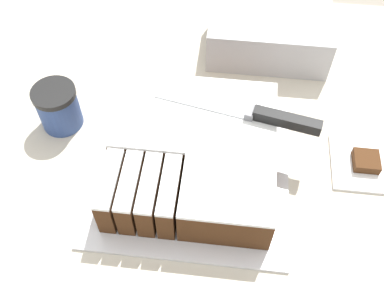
% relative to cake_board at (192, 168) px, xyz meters
% --- Properties ---
extents(ground_plane, '(8.00, 8.00, 0.00)m').
position_rel_cake_board_xyz_m(ground_plane, '(0.03, 0.02, -0.93)').
color(ground_plane, '#9E9384').
extents(countertop, '(1.40, 1.10, 0.93)m').
position_rel_cake_board_xyz_m(countertop, '(0.03, 0.02, -0.47)').
color(countertop, beige).
rests_on(countertop, ground_plane).
extents(cake_board, '(0.38, 0.39, 0.01)m').
position_rel_cake_board_xyz_m(cake_board, '(0.00, 0.00, 0.00)').
color(cake_board, silver).
rests_on(cake_board, countertop).
extents(cake, '(0.30, 0.32, 0.09)m').
position_rel_cake_board_xyz_m(cake, '(0.00, 0.00, 0.05)').
color(cake, '#472814').
rests_on(cake, cake_board).
extents(knife, '(0.32, 0.09, 0.02)m').
position_rel_cake_board_xyz_m(knife, '(0.13, 0.06, 0.10)').
color(knife, silver).
rests_on(knife, cake).
extents(coffee_cup, '(0.09, 0.09, 0.10)m').
position_rel_cake_board_xyz_m(coffee_cup, '(-0.29, 0.09, 0.05)').
color(coffee_cup, '#334C8C').
rests_on(coffee_cup, countertop).
extents(paper_napkin, '(0.13, 0.13, 0.01)m').
position_rel_cake_board_xyz_m(paper_napkin, '(0.34, 0.05, 0.00)').
color(paper_napkin, white).
rests_on(paper_napkin, countertop).
extents(brownie, '(0.05, 0.05, 0.02)m').
position_rel_cake_board_xyz_m(brownie, '(0.34, 0.05, 0.01)').
color(brownie, '#472814').
rests_on(brownie, paper_napkin).
extents(storage_box, '(0.28, 0.18, 0.10)m').
position_rel_cake_board_xyz_m(storage_box, '(0.14, 0.37, 0.05)').
color(storage_box, '#B2B2B7').
rests_on(storage_box, countertop).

